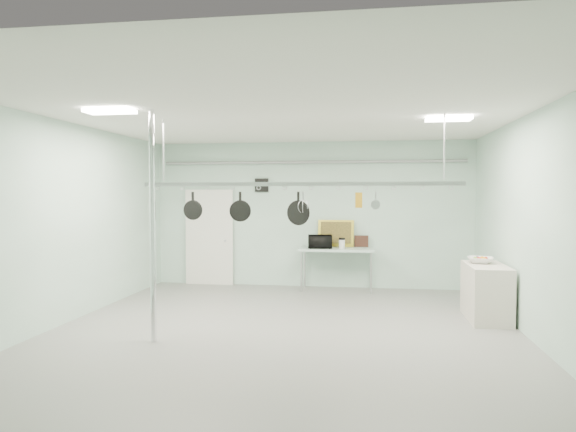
% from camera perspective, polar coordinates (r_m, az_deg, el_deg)
% --- Properties ---
extents(floor, '(8.00, 8.00, 0.00)m').
position_cam_1_polar(floor, '(7.65, -0.71, -13.08)').
color(floor, gray).
rests_on(floor, ground).
extents(ceiling, '(7.00, 8.00, 0.02)m').
position_cam_1_polar(ceiling, '(7.46, -0.72, 11.24)').
color(ceiling, silver).
rests_on(ceiling, back_wall).
extents(back_wall, '(7.00, 0.02, 3.20)m').
position_cam_1_polar(back_wall, '(11.34, 2.53, 0.17)').
color(back_wall, silver).
rests_on(back_wall, floor).
extents(right_wall, '(0.02, 8.00, 3.20)m').
position_cam_1_polar(right_wall, '(7.65, 26.06, -1.17)').
color(right_wall, silver).
rests_on(right_wall, floor).
extents(door, '(1.10, 0.10, 2.20)m').
position_cam_1_polar(door, '(11.79, -8.70, -2.45)').
color(door, silver).
rests_on(door, floor).
extents(wall_vent, '(0.30, 0.04, 0.30)m').
position_cam_1_polar(wall_vent, '(11.48, -2.95, 3.44)').
color(wall_vent, black).
rests_on(wall_vent, back_wall).
extents(conduit_pipe, '(6.60, 0.07, 0.07)m').
position_cam_1_polar(conduit_pipe, '(11.26, 2.49, 6.01)').
color(conduit_pipe, gray).
rests_on(conduit_pipe, back_wall).
extents(chrome_pole, '(0.08, 0.08, 3.20)m').
position_cam_1_polar(chrome_pole, '(7.29, -14.80, -1.17)').
color(chrome_pole, silver).
rests_on(chrome_pole, floor).
extents(prep_table, '(1.60, 0.70, 0.91)m').
position_cam_1_polar(prep_table, '(10.96, 5.43, -3.94)').
color(prep_table, silver).
rests_on(prep_table, floor).
extents(side_cabinet, '(0.60, 1.20, 0.90)m').
position_cam_1_polar(side_cabinet, '(9.04, 21.15, -7.91)').
color(side_cabinet, beige).
rests_on(side_cabinet, floor).
extents(pot_rack, '(4.80, 0.06, 1.00)m').
position_cam_1_polar(pot_rack, '(7.65, 1.13, 3.80)').
color(pot_rack, '#B7B7BC').
rests_on(pot_rack, ceiling).
extents(light_panel_left, '(0.65, 0.30, 0.05)m').
position_cam_1_polar(light_panel_left, '(7.39, -19.19, 10.95)').
color(light_panel_left, white).
rests_on(light_panel_left, ceiling).
extents(light_panel_right, '(0.65, 0.30, 0.05)m').
position_cam_1_polar(light_panel_right, '(8.05, 17.41, 10.27)').
color(light_panel_right, white).
rests_on(light_panel_right, ceiling).
extents(microwave, '(0.53, 0.39, 0.28)m').
position_cam_1_polar(microwave, '(10.89, 3.58, -2.86)').
color(microwave, black).
rests_on(microwave, prep_table).
extents(coffee_canister, '(0.17, 0.17, 0.19)m').
position_cam_1_polar(coffee_canister, '(10.85, 6.01, -3.13)').
color(coffee_canister, silver).
rests_on(coffee_canister, prep_table).
extents(painting_large, '(0.79, 0.18, 0.58)m').
position_cam_1_polar(painting_large, '(11.23, 5.34, -1.93)').
color(painting_large, gold).
rests_on(painting_large, prep_table).
extents(painting_small, '(0.30, 0.09, 0.25)m').
position_cam_1_polar(painting_small, '(11.23, 8.16, -2.79)').
color(painting_small, black).
rests_on(painting_small, prep_table).
extents(fruit_bowl, '(0.49, 0.49, 0.10)m').
position_cam_1_polar(fruit_bowl, '(9.14, 20.61, -4.61)').
color(fruit_bowl, silver).
rests_on(fruit_bowl, side_cabinet).
extents(skillet_left, '(0.30, 0.07, 0.41)m').
position_cam_1_polar(skillet_left, '(8.02, -10.53, 1.19)').
color(skillet_left, black).
rests_on(skillet_left, pot_rack).
extents(skillet_mid, '(0.33, 0.12, 0.46)m').
position_cam_1_polar(skillet_mid, '(7.81, -5.34, 1.01)').
color(skillet_mid, black).
rests_on(skillet_mid, pot_rack).
extents(skillet_right, '(0.37, 0.17, 0.49)m').
position_cam_1_polar(skillet_right, '(7.65, 1.15, 0.86)').
color(skillet_right, black).
rests_on(skillet_right, pot_rack).
extents(whisk, '(0.26, 0.26, 0.34)m').
position_cam_1_polar(whisk, '(7.63, 1.72, 1.43)').
color(whisk, '#A9A8AD').
rests_on(whisk, pot_rack).
extents(grater, '(0.10, 0.02, 0.25)m').
position_cam_1_polar(grater, '(7.58, 7.87, 1.77)').
color(grater, orange).
rests_on(grater, pot_rack).
extents(saucepan, '(0.14, 0.10, 0.26)m').
position_cam_1_polar(saucepan, '(7.58, 9.72, 1.69)').
color(saucepan, '#A8A8AC').
rests_on(saucepan, pot_rack).
extents(fruit_cluster, '(0.24, 0.24, 0.09)m').
position_cam_1_polar(fruit_cluster, '(9.13, 20.61, -4.36)').
color(fruit_cluster, '#B61B10').
rests_on(fruit_cluster, fruit_bowl).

